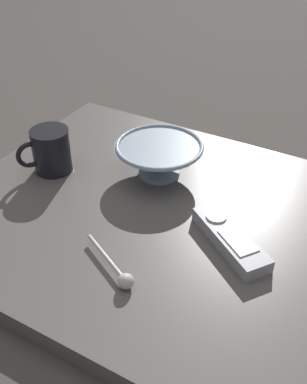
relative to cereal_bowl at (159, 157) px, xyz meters
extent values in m
plane|color=#47423D|center=(-0.10, -0.03, -0.07)|extent=(6.00, 6.00, 0.00)
cube|color=#5B5651|center=(-0.10, -0.03, -0.05)|extent=(0.57, 0.66, 0.04)
cylinder|color=#8C9EAD|center=(0.00, 0.00, -0.03)|extent=(0.08, 0.08, 0.01)
cone|color=#8C9EAD|center=(0.00, 0.00, 0.00)|extent=(0.16, 0.16, 0.05)
torus|color=#8C9EAD|center=(0.00, 0.00, 0.02)|extent=(0.16, 0.16, 0.01)
cylinder|color=black|center=(-0.08, 0.18, 0.01)|extent=(0.07, 0.07, 0.08)
torus|color=black|center=(-0.12, 0.20, 0.01)|extent=(0.05, 0.04, 0.05)
cylinder|color=silver|center=(-0.24, -0.04, -0.02)|extent=(0.05, 0.10, 0.01)
sphere|color=silver|center=(-0.27, -0.10, -0.02)|extent=(0.02, 0.02, 0.02)
cube|color=#9E9EA3|center=(-0.12, -0.19, -0.02)|extent=(0.13, 0.15, 0.02)
cylinder|color=silver|center=(-0.09, -0.15, -0.01)|extent=(0.03, 0.03, 0.00)
cube|color=silver|center=(-0.13, -0.20, -0.01)|extent=(0.06, 0.07, 0.00)
camera|label=1|loc=(-0.63, -0.34, 0.45)|focal=42.90mm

